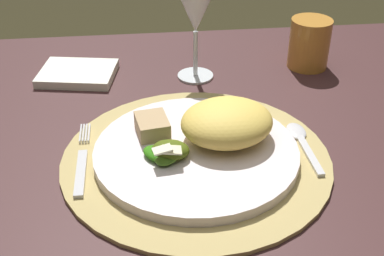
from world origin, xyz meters
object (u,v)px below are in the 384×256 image
Objects in this scene: fork at (82,161)px; amber_tumbler at (309,43)px; napkin at (78,73)px; wine_glass at (196,12)px; spoon at (300,138)px; dinner_plate at (196,152)px; dining_table at (157,213)px.

amber_tumbler reaches higher than fork.
napkin reaches higher than fork.
wine_glass is (0.18, 0.24, 0.11)m from fork.
amber_tumbler is at bearing 70.74° from spoon.
dinner_plate is 0.36m from amber_tumbler.
dinner_plate reaches higher than fork.
fork reaches higher than dining_table.
spoon is (0.15, 0.03, -0.00)m from dinner_plate.
dining_table is at bearing -142.28° from amber_tumbler.
wine_glass reaches higher than dinner_plate.
napkin is at bearing 123.42° from dinner_plate.
wine_glass is 0.22m from amber_tumbler.
spoon is 0.26m from amber_tumbler.
wine_glass reaches higher than fork.
amber_tumbler is (0.21, 0.02, -0.07)m from wine_glass.
amber_tumbler is (0.24, 0.27, 0.03)m from dinner_plate.
napkin is at bearing 118.22° from dining_table.
fork is at bearing -145.56° from amber_tumbler.
wine_glass is at bearing 53.72° from fork.
dining_table is 10.67× the size of napkin.
amber_tumbler is at bearing 34.44° from fork.
fork is at bearing -175.74° from spoon.
dining_table is 8.36× the size of wine_glass.
spoon is 0.28m from wine_glass.
dinner_plate is at bearing -56.58° from napkin.
napkin is 0.42m from amber_tumbler.
amber_tumbler reaches higher than napkin.
dinner_plate is 1.68× the size of wine_glass.
amber_tumbler is (0.09, 0.24, 0.04)m from spoon.
fork is 1.84× the size of amber_tumbler.
spoon reaches higher than fork.
dinner_plate is 0.27m from wine_glass.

